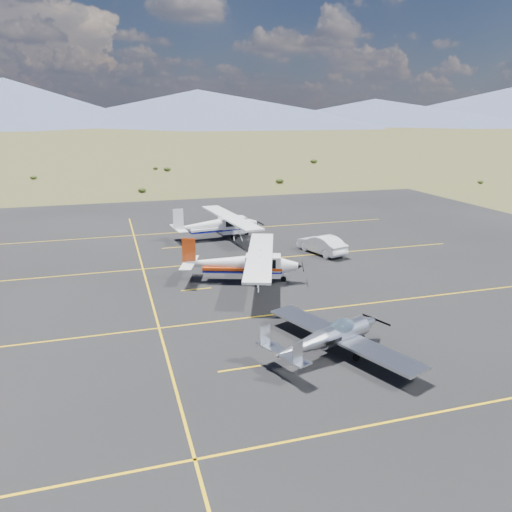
{
  "coord_description": "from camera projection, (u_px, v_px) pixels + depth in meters",
  "views": [
    {
      "loc": [
        -8.09,
        -23.05,
        11.09
      ],
      "look_at": [
        1.42,
        8.63,
        1.6
      ],
      "focal_mm": 35.0,
      "sensor_mm": 36.0,
      "label": 1
    }
  ],
  "objects": [
    {
      "name": "aircraft_cessna",
      "position": [
        243.0,
        263.0,
        33.79
      ],
      "size": [
        8.22,
        11.69,
        3.0
      ],
      "rotation": [
        0.0,
        0.0,
        -0.33
      ],
      "color": "white",
      "rests_on": "apron"
    },
    {
      "name": "apron",
      "position": [
        243.0,
        287.0,
        32.96
      ],
      "size": [
        72.0,
        72.0,
        0.02
      ],
      "primitive_type": "cube",
      "color": "black",
      "rests_on": "ground"
    },
    {
      "name": "sedan",
      "position": [
        322.0,
        244.0,
        40.73
      ],
      "size": [
        2.86,
        4.91,
        1.53
      ],
      "primitive_type": "imported",
      "rotation": [
        0.0,
        0.0,
        3.43
      ],
      "color": "white",
      "rests_on": "apron"
    },
    {
      "name": "aircraft_plain",
      "position": [
        218.0,
        224.0,
        45.45
      ],
      "size": [
        7.24,
        12.0,
        3.03
      ],
      "rotation": [
        0.0,
        0.0,
        0.12
      ],
      "color": "white",
      "rests_on": "apron"
    },
    {
      "name": "aircraft_low_wing",
      "position": [
        331.0,
        336.0,
        23.56
      ],
      "size": [
        6.6,
        8.87,
        1.96
      ],
      "rotation": [
        0.0,
        0.0,
        0.37
      ],
      "color": "silver",
      "rests_on": "apron"
    },
    {
      "name": "ground",
      "position": [
        277.0,
        330.0,
        26.51
      ],
      "size": [
        1600.0,
        1600.0,
        0.0
      ],
      "primitive_type": "plane",
      "color": "#383D1C",
      "rests_on": "ground"
    }
  ]
}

